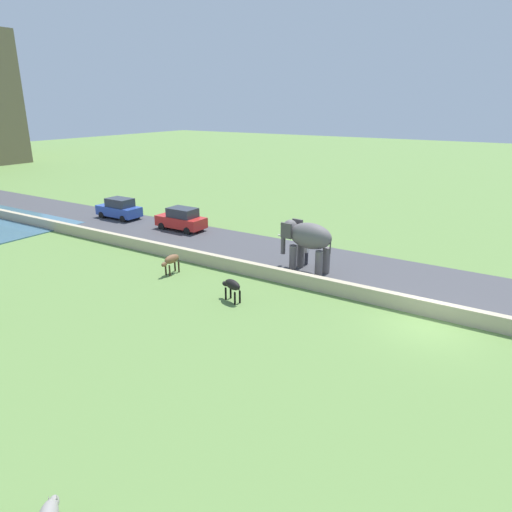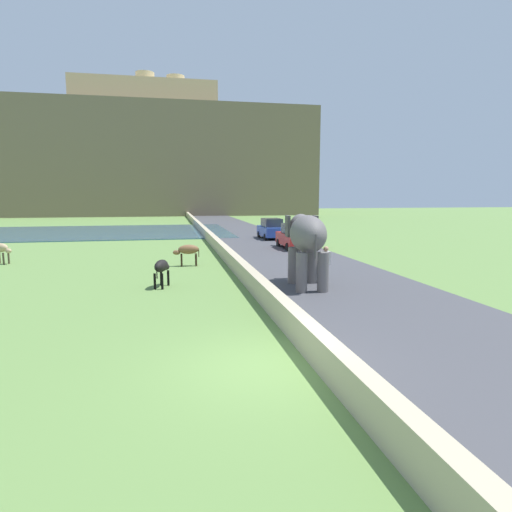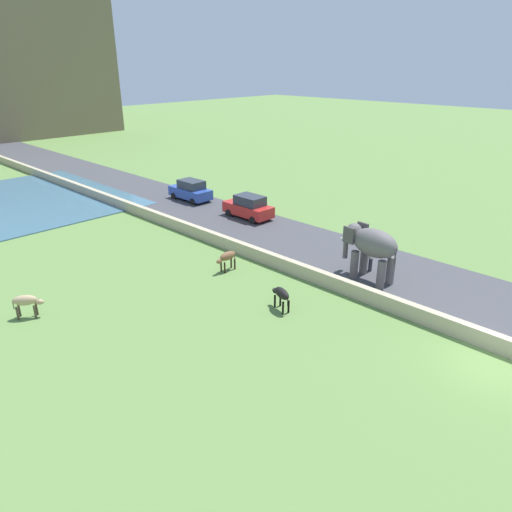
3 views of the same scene
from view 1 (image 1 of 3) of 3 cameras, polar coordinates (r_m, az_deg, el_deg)
ground_plane at (r=22.25m, az=20.27°, el=-8.17°), size 220.00×220.00×0.00m
road_surface at (r=35.48m, az=-10.67°, el=2.60°), size 7.00×120.00×0.06m
barrier_wall at (r=31.43m, az=-12.71°, el=1.07°), size 0.40×110.00×0.77m
elephant at (r=26.89m, az=6.31°, el=2.15°), size 1.66×3.53×2.99m
person_beside_elephant at (r=28.32m, az=6.26°, el=0.53°), size 0.36×0.22×1.63m
car_blue at (r=41.32m, az=-16.53°, el=5.63°), size 1.81×4.01×1.80m
car_red at (r=36.45m, az=-9.20°, el=4.51°), size 1.82×4.01×1.80m
cow_black at (r=23.14m, az=-2.99°, el=-3.66°), size 0.76×1.42×1.15m
cow_brown at (r=27.19m, az=-10.43°, el=-0.53°), size 1.39×0.46×1.15m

